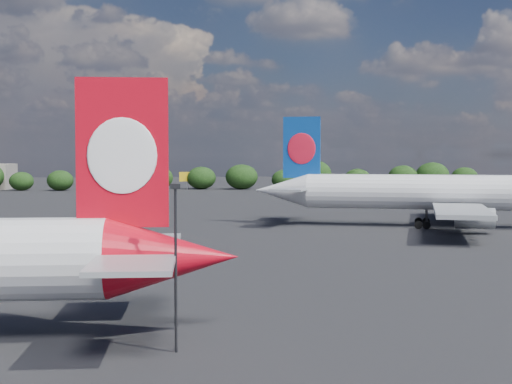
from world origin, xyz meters
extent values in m
plane|color=black|center=(0.00, 60.00, 0.00)|extent=(500.00, 500.00, 0.00)
cone|color=red|center=(9.66, -1.41, 4.85)|extent=(7.87, 5.04, 4.85)
cube|color=red|center=(6.75, -1.33, 11.05)|extent=(5.34, 0.62, 8.72)
ellipsoid|color=white|center=(6.75, -1.62, 10.87)|extent=(4.07, 0.29, 4.46)
ellipsoid|color=white|center=(6.76, -1.04, 10.87)|extent=(4.07, 0.29, 4.46)
cube|color=#9EA2A6|center=(7.59, -6.69, 5.23)|extent=(4.50, 5.92, 0.29)
cube|color=#9EA2A6|center=(7.85, 3.97, 5.23)|extent=(4.50, 5.92, 0.29)
cylinder|color=silver|center=(48.98, 59.63, 5.30)|extent=(39.84, 17.97, 5.30)
cone|color=silver|center=(25.90, 67.47, 5.30)|extent=(9.73, 7.74, 5.30)
cube|color=navy|center=(28.91, 66.45, 12.08)|extent=(5.69, 2.38, 9.54)
ellipsoid|color=red|center=(28.81, 66.14, 11.89)|extent=(4.28, 1.63, 4.87)
ellipsoid|color=red|center=(29.01, 66.75, 11.89)|extent=(4.28, 1.63, 4.87)
cube|color=#9EA2A6|center=(26.03, 61.27, 5.72)|extent=(6.56, 7.55, 0.32)
cube|color=#9EA2A6|center=(29.78, 72.31, 5.72)|extent=(6.56, 7.55, 0.32)
cube|color=#9EA2A6|center=(46.56, 45.90, 3.60)|extent=(13.34, 22.28, 0.58)
cube|color=#9EA2A6|center=(55.42, 71.99, 3.60)|extent=(13.34, 22.28, 0.58)
cylinder|color=#9EA2A6|center=(50.27, 50.24, 2.23)|extent=(5.94, 4.41, 2.86)
cube|color=#9EA2A6|center=(50.27, 50.24, 2.97)|extent=(2.31, 1.05, 1.27)
cylinder|color=#9EA2A6|center=(55.72, 66.30, 2.23)|extent=(5.94, 4.41, 2.86)
cube|color=#9EA2A6|center=(55.72, 66.30, 2.97)|extent=(2.31, 1.05, 1.27)
cylinder|color=black|center=(45.95, 57.30, 1.59)|extent=(0.38, 0.38, 2.65)
cylinder|color=black|center=(45.95, 57.30, 0.58)|extent=(1.26, 0.83, 1.17)
cylinder|color=black|center=(44.85, 57.68, 0.58)|extent=(1.26, 0.83, 1.17)
cylinder|color=black|center=(48.00, 63.32, 1.59)|extent=(0.38, 0.38, 2.65)
cylinder|color=black|center=(48.00, 63.32, 0.58)|extent=(1.26, 0.83, 1.17)
cylinder|color=black|center=(46.89, 63.70, 0.58)|extent=(1.26, 0.83, 1.17)
cylinder|color=black|center=(9.83, -4.46, 4.53)|extent=(0.16, 0.16, 9.06)
cube|color=black|center=(9.83, -4.46, 9.21)|extent=(0.55, 0.30, 0.28)
cube|color=#146824|center=(-18.00, 176.00, 3.20)|extent=(6.00, 0.30, 2.60)
cylinder|color=#909398|center=(-20.50, 176.00, 1.00)|extent=(0.20, 0.20, 2.00)
cylinder|color=#909398|center=(-15.50, 176.00, 1.00)|extent=(0.20, 0.20, 2.00)
cube|color=gold|center=(12.00, 182.00, 4.00)|extent=(5.00, 0.30, 3.00)
cylinder|color=#909398|center=(12.00, 182.00, 1.25)|extent=(0.30, 0.30, 2.50)
ellipsoid|color=black|center=(-38.33, 179.38, 2.86)|extent=(7.44, 6.30, 5.73)
ellipsoid|color=black|center=(-26.50, 177.61, 3.10)|extent=(8.06, 6.82, 6.20)
ellipsoid|color=black|center=(-12.43, 178.27, 3.74)|extent=(9.72, 8.22, 7.48)
ellipsoid|color=black|center=(2.69, 177.66, 3.79)|extent=(9.85, 8.33, 7.57)
ellipsoid|color=black|center=(16.44, 182.54, 3.57)|extent=(9.28, 7.85, 7.14)
ellipsoid|color=black|center=(29.11, 180.35, 3.94)|extent=(10.24, 8.67, 7.88)
ellipsoid|color=black|center=(42.53, 179.50, 3.08)|extent=(8.02, 6.78, 6.17)
ellipsoid|color=black|center=(52.61, 183.45, 4.64)|extent=(12.06, 10.21, 9.28)
ellipsoid|color=black|center=(65.51, 176.46, 3.27)|extent=(8.51, 7.20, 6.54)
ellipsoid|color=black|center=(81.90, 181.62, 3.74)|extent=(9.72, 8.23, 7.48)
ellipsoid|color=black|center=(91.82, 181.67, 4.23)|extent=(11.00, 9.31, 8.46)
ellipsoid|color=black|center=(102.59, 181.36, 3.42)|extent=(8.90, 7.53, 6.84)
camera|label=1|loc=(10.17, -43.58, 10.93)|focal=50.00mm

